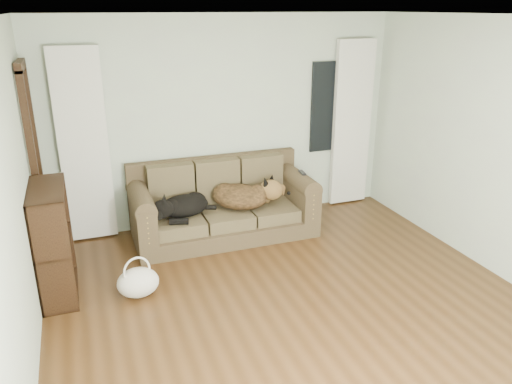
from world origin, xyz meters
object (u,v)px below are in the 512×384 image
object	(u,v)px
tote_bag	(138,281)
dog_black_lab	(182,206)
sofa	(224,201)
dog_shepherd	(243,196)
bookshelf	(54,246)

from	to	relation	value
tote_bag	dog_black_lab	bearing A→B (deg)	56.47
sofa	tote_bag	distance (m)	1.62
dog_black_lab	tote_bag	xyz separation A→B (m)	(-0.66, -1.00, -0.32)
dog_shepherd	bookshelf	xyz separation A→B (m)	(-2.15, -0.67, 0.01)
sofa	dog_shepherd	size ratio (longest dim) A/B	3.04
sofa	dog_shepherd	world-z (taller)	sofa
dog_shepherd	sofa	bearing A→B (deg)	25.58
dog_black_lab	bookshelf	bearing A→B (deg)	-164.29
dog_black_lab	dog_shepherd	distance (m)	0.77
bookshelf	tote_bag	bearing A→B (deg)	-22.54
sofa	bookshelf	distance (m)	2.04
dog_black_lab	bookshelf	distance (m)	1.53
dog_shepherd	tote_bag	world-z (taller)	dog_shepherd
bookshelf	dog_black_lab	bearing A→B (deg)	28.63
dog_black_lab	tote_bag	world-z (taller)	dog_black_lab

